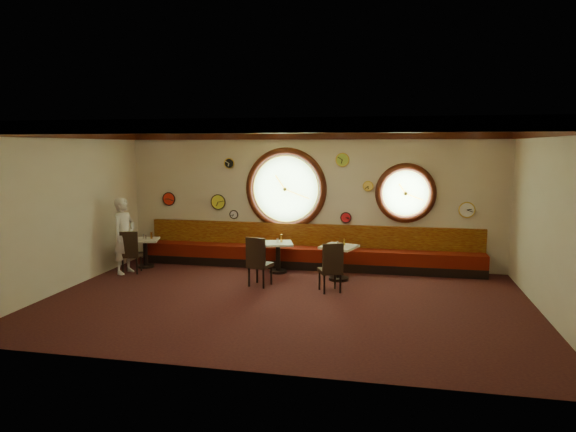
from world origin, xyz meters
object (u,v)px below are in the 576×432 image
object	(u,v)px
table_c	(339,258)
chair_b	(258,258)
table_a	(145,249)
condiment_a_salt	(143,236)
condiment_b_salt	(277,241)
condiment_c_bottle	(344,242)
table_b	(278,254)
condiment_a_bottle	(151,235)
condiment_b_bottle	(281,238)
condiment_c_pepper	(338,244)
chair_c	(331,264)
condiment_b_pepper	(278,240)
waiter	(124,236)
condiment_c_salt	(338,243)
condiment_a_pepper	(146,237)
chair_a	(130,249)

from	to	relation	value
table_c	chair_b	distance (m)	1.79
table_a	table_c	distance (m)	4.65
condiment_a_salt	condiment_b_salt	distance (m)	3.26
chair_b	condiment_a_salt	bearing A→B (deg)	173.95
condiment_c_bottle	table_a	bearing A→B (deg)	177.88
table_b	chair_b	xyz separation A→B (m)	(-0.14, -1.24, 0.15)
condiment_c_bottle	condiment_a_bottle	bearing A→B (deg)	176.99
condiment_a_salt	condiment_b_bottle	world-z (taller)	condiment_b_bottle
table_b	table_c	size ratio (longest dim) A/B	0.92
condiment_c_pepper	condiment_a_bottle	xyz separation A→B (m)	(-4.49, 0.41, -0.04)
chair_c	condiment_a_bottle	bearing A→B (deg)	138.76
chair_b	condiment_b_salt	world-z (taller)	chair_b
condiment_b_pepper	condiment_b_bottle	distance (m)	0.11
condiment_a_bottle	waiter	world-z (taller)	waiter
table_b	condiment_b_salt	bearing A→B (deg)	-175.11
condiment_a_salt	condiment_b_salt	size ratio (longest dim) A/B	1.30
condiment_c_salt	condiment_a_bottle	size ratio (longest dim) A/B	0.64
condiment_c_salt	condiment_b_bottle	distance (m)	1.39
chair_c	condiment_b_pepper	size ratio (longest dim) A/B	5.85
chair_b	chair_c	xyz separation A→B (m)	(1.52, -0.13, -0.02)
chair_c	condiment_b_bottle	xyz separation A→B (m)	(-1.32, 1.42, 0.22)
chair_b	condiment_a_pepper	world-z (taller)	chair_b
table_b	chair_b	world-z (taller)	chair_b
condiment_a_pepper	condiment_b_salt	bearing A→B (deg)	2.56
condiment_a_pepper	condiment_a_bottle	bearing A→B (deg)	38.94
chair_b	waiter	bearing A→B (deg)	-174.29
table_a	chair_a	xyz separation A→B (m)	(-0.04, -0.64, 0.13)
table_b	condiment_a_salt	xyz separation A→B (m)	(-3.27, -0.07, 0.30)
condiment_b_pepper	condiment_c_pepper	size ratio (longest dim) A/B	1.05
condiment_c_salt	waiter	bearing A→B (deg)	-175.54
table_a	table_c	world-z (taller)	table_c
chair_c	condiment_b_salt	world-z (taller)	chair_c
condiment_a_bottle	condiment_b_bottle	bearing A→B (deg)	1.91
table_a	table_b	xyz separation A→B (m)	(3.21, 0.12, 0.01)
condiment_c_bottle	condiment_a_salt	bearing A→B (deg)	177.29
chair_b	condiment_a_bottle	distance (m)	3.17
chair_a	condiment_c_pepper	xyz separation A→B (m)	(4.66, 0.29, 0.25)
condiment_a_bottle	table_c	bearing A→B (deg)	-4.09
table_a	condiment_b_pepper	bearing A→B (deg)	1.73
chair_a	chair_b	world-z (taller)	chair_b
table_a	condiment_a_pepper	size ratio (longest dim) A/B	7.75
chair_c	chair_b	bearing A→B (deg)	150.20
chair_c	condiment_b_salt	bearing A→B (deg)	110.82
condiment_b_salt	condiment_b_pepper	xyz separation A→B (m)	(0.02, -0.03, 0.01)
condiment_b_bottle	condiment_b_pepper	bearing A→B (deg)	-132.60
table_c	waiter	size ratio (longest dim) A/B	0.50
chair_c	condiment_a_pepper	bearing A→B (deg)	140.11
table_c	condiment_a_salt	world-z (taller)	condiment_a_salt
table_c	condiment_b_salt	world-z (taller)	condiment_b_salt
condiment_b_pepper	condiment_c_pepper	bearing A→B (deg)	-17.28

